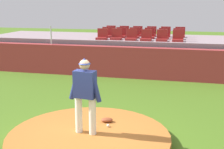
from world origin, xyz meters
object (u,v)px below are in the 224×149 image
at_px(stadium_chair_2, 131,37).
at_px(stadium_chair_16, 165,34).
at_px(stadium_chair_6, 107,34).
at_px(stadium_chair_10, 164,35).
at_px(stadium_chair_3, 146,37).
at_px(stadium_chair_14, 137,33).
at_px(fielding_glove, 107,120).
at_px(stadium_chair_4, 162,37).
at_px(baseball, 108,125).
at_px(stadium_chair_15, 151,33).
at_px(stadium_chair_5, 178,38).
at_px(stadium_chair_8, 134,35).
at_px(stadium_chair_11, 178,36).
at_px(stadium_chair_7, 121,34).
at_px(stadium_chair_12, 111,32).
at_px(pitcher, 85,91).
at_px(stadium_chair_13, 124,33).
at_px(stadium_chair_9, 149,35).
at_px(stadium_chair_0, 102,36).
at_px(stadium_chair_17, 180,34).
at_px(stadium_chair_1, 116,36).

height_order(stadium_chair_2, stadium_chair_16, same).
bearing_deg(stadium_chair_6, stadium_chair_10, 179.91).
xyz_separation_m(stadium_chair_3, stadium_chair_14, (-0.69, 1.83, 0.00)).
relative_size(fielding_glove, stadium_chair_4, 0.60).
bearing_deg(baseball, stadium_chair_15, 89.87).
xyz_separation_m(stadium_chair_5, stadium_chair_8, (-2.10, 0.89, 0.00)).
bearing_deg(stadium_chair_14, stadium_chair_8, 89.25).
relative_size(stadium_chair_8, stadium_chair_11, 1.00).
height_order(fielding_glove, stadium_chair_7, stadium_chair_7).
distance_m(stadium_chair_12, stadium_chair_15, 2.13).
relative_size(baseball, stadium_chair_2, 0.15).
bearing_deg(stadium_chair_4, stadium_chair_5, -179.28).
xyz_separation_m(pitcher, stadium_chair_3, (0.42, 7.43, 0.43)).
bearing_deg(stadium_chair_13, stadium_chair_9, 148.48).
distance_m(stadium_chair_11, stadium_chair_13, 2.92).
distance_m(fielding_glove, stadium_chair_15, 8.62).
bearing_deg(stadium_chair_0, stadium_chair_10, -161.77).
xyz_separation_m(stadium_chair_4, stadium_chair_5, (0.70, 0.01, 0.00)).
bearing_deg(stadium_chair_0, pitcher, 102.46).
bearing_deg(stadium_chair_8, stadium_chair_16, -147.66).
relative_size(stadium_chair_10, stadium_chair_11, 1.00).
xyz_separation_m(stadium_chair_13, stadium_chair_14, (0.69, 0.03, 0.00)).
bearing_deg(stadium_chair_3, stadium_chair_11, -147.37).
bearing_deg(stadium_chair_8, stadium_chair_9, 179.53).
distance_m(stadium_chair_7, stadium_chair_17, 2.95).
bearing_deg(fielding_glove, baseball, -85.42).
height_order(pitcher, stadium_chair_10, stadium_chair_10).
relative_size(baseball, stadium_chair_14, 0.15).
relative_size(baseball, stadium_chair_9, 0.15).
height_order(stadium_chair_10, stadium_chair_15, same).
height_order(stadium_chair_12, stadium_chair_13, same).
bearing_deg(pitcher, stadium_chair_7, 103.07).
bearing_deg(stadium_chair_17, stadium_chair_12, -0.32).
distance_m(stadium_chair_1, stadium_chair_15, 2.28).
height_order(baseball, stadium_chair_1, stadium_chair_1).
xyz_separation_m(stadium_chair_7, stadium_chair_12, (-0.74, 0.93, 0.00)).
distance_m(stadium_chair_2, stadium_chair_5, 2.09).
relative_size(stadium_chair_4, stadium_chair_8, 1.00).
distance_m(stadium_chair_0, stadium_chair_8, 1.65).
bearing_deg(pitcher, stadium_chair_5, 82.96).
height_order(stadium_chair_1, stadium_chair_2, same).
height_order(stadium_chair_6, stadium_chair_12, same).
relative_size(stadium_chair_0, stadium_chair_15, 1.00).
relative_size(baseball, stadium_chair_17, 0.15).
xyz_separation_m(stadium_chair_8, stadium_chair_9, (0.74, -0.01, 0.00)).
distance_m(stadium_chair_0, stadium_chair_2, 1.37).
bearing_deg(stadium_chair_5, stadium_chair_9, -33.06).
bearing_deg(fielding_glove, stadium_chair_13, 83.28).
xyz_separation_m(stadium_chair_0, stadium_chair_16, (2.79, 1.85, 0.00)).
relative_size(baseball, stadium_chair_8, 0.15).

